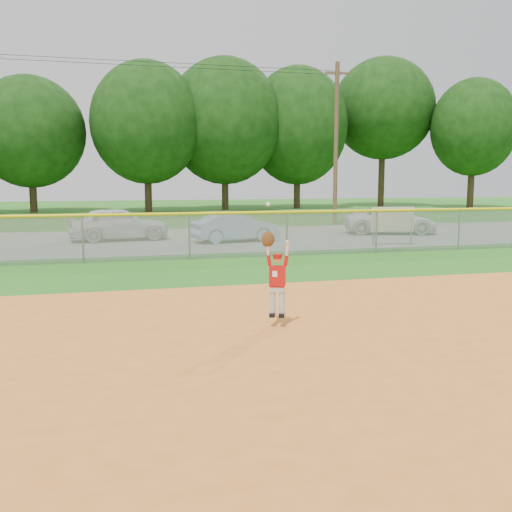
{
  "coord_description": "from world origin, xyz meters",
  "views": [
    {
      "loc": [
        -2.52,
        -8.44,
        2.66
      ],
      "look_at": [
        0.31,
        2.52,
        1.1
      ],
      "focal_mm": 40.0,
      "sensor_mm": 36.0,
      "label": 1
    }
  ],
  "objects_px": {
    "sponsor_sign": "(393,220)",
    "ballplayer": "(276,275)",
    "car_white_b": "(391,221)",
    "car_white_a": "(119,224)",
    "car_blue": "(235,227)"
  },
  "relations": [
    {
      "from": "sponsor_sign",
      "to": "ballplayer",
      "type": "distance_m",
      "value": 13.27
    },
    {
      "from": "car_white_b",
      "to": "sponsor_sign",
      "type": "bearing_deg",
      "value": 169.44
    },
    {
      "from": "car_white_a",
      "to": "car_blue",
      "type": "height_order",
      "value": "car_white_a"
    },
    {
      "from": "car_white_b",
      "to": "sponsor_sign",
      "type": "relative_size",
      "value": 2.51
    },
    {
      "from": "car_blue",
      "to": "car_white_b",
      "type": "distance_m",
      "value": 7.99
    },
    {
      "from": "car_blue",
      "to": "car_white_b",
      "type": "xyz_separation_m",
      "value": [
        7.86,
        1.46,
        0.01
      ]
    },
    {
      "from": "ballplayer",
      "to": "car_white_b",
      "type": "bearing_deg",
      "value": 56.01
    },
    {
      "from": "car_white_a",
      "to": "car_white_b",
      "type": "xyz_separation_m",
      "value": [
        12.51,
        -0.22,
        -0.1
      ]
    },
    {
      "from": "car_white_b",
      "to": "car_white_a",
      "type": "bearing_deg",
      "value": 105.41
    },
    {
      "from": "car_blue",
      "to": "sponsor_sign",
      "type": "distance_m",
      "value": 6.35
    },
    {
      "from": "car_blue",
      "to": "sponsor_sign",
      "type": "xyz_separation_m",
      "value": [
        5.67,
        -2.84,
        0.39
      ]
    },
    {
      "from": "car_blue",
      "to": "sponsor_sign",
      "type": "height_order",
      "value": "sponsor_sign"
    },
    {
      "from": "car_white_a",
      "to": "car_blue",
      "type": "distance_m",
      "value": 4.95
    },
    {
      "from": "car_blue",
      "to": "ballplayer",
      "type": "relative_size",
      "value": 1.77
    },
    {
      "from": "car_white_a",
      "to": "sponsor_sign",
      "type": "relative_size",
      "value": 2.41
    }
  ]
}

